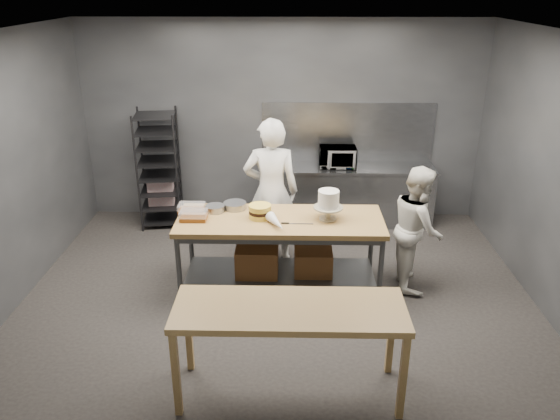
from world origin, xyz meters
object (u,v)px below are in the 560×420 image
Objects in this scene: speed_rack at (159,170)px; layer_cake at (260,211)px; work_table at (280,246)px; frosted_cake_stand at (328,201)px; near_counter at (289,316)px; chef_right at (417,228)px; microwave at (337,157)px; chef_behind at (271,192)px.

speed_rack reaches higher than layer_cake.
work_table is 0.79m from frosted_cake_stand.
speed_rack is at bearing 133.99° from work_table.
chef_right is at bearing 52.48° from near_counter.
work_table is 4.43× the size of microwave.
near_counter is at bearing -100.23° from microwave.
layer_cake is at bearing -117.85° from microwave.
layer_cake reaches higher than near_counter.
work_table is 0.85m from chef_behind.
chef_behind is at bearing 100.28° from work_table.
microwave is 2.24m from layer_cake.
near_counter is 5.65× the size of frosted_cake_stand.
chef_right is (3.48, -1.78, -0.10)m from speed_rack.
layer_cake is (-0.35, 1.85, 0.19)m from near_counter.
speed_rack is at bearing 141.36° from frosted_cake_stand.
chef_behind reaches higher than layer_cake.
microwave is (0.69, 3.83, 0.24)m from near_counter.
frosted_cake_stand reaches higher than near_counter.
work_table is 2.21m from microwave.
speed_rack is at bearing -36.20° from chef_behind.
work_table is at bearing 93.66° from near_counter.
work_table is 6.78× the size of frosted_cake_stand.
layer_cake is (-0.10, -0.72, 0.03)m from chef_behind.
microwave reaches higher than near_counter.
work_table is at bearing 98.47° from chef_behind.
chef_right is (1.76, -0.60, -0.21)m from chef_behind.
near_counter is at bearing -62.21° from speed_rack.
frosted_cake_stand is at bearing -38.64° from speed_rack.
chef_behind is at bearing -126.81° from microwave.
work_table is 1.37× the size of speed_rack.
work_table is 1.20× the size of near_counter.
speed_rack reaches higher than frosted_cake_stand.
speed_rack reaches higher than work_table.
work_table is 9.20× the size of layer_cake.
microwave is (-0.82, 1.86, 0.29)m from chef_right.
microwave is at bearing 79.77° from near_counter.
near_counter is (0.12, -1.82, 0.24)m from work_table.
frosted_cake_stand is at bearing -2.01° from layer_cake.
layer_cake is at bearing 177.99° from frosted_cake_stand.
layer_cake reaches higher than work_table.
near_counter is 1.32× the size of chef_right.
layer_cake is (-1.04, -1.98, -0.05)m from microwave.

